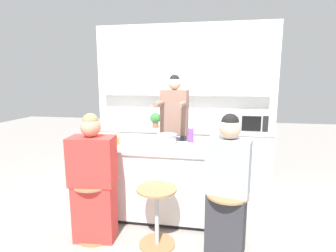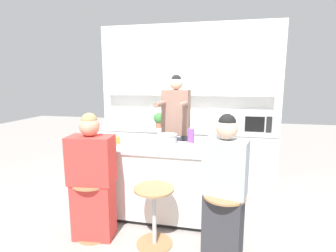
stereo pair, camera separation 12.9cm
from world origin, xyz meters
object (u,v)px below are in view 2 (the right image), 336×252
at_px(fruit_bowl, 187,148).
at_px(bar_stool_leftmost, 93,204).
at_px(coffee_cup_near, 113,144).
at_px(coffee_cup_far, 117,140).
at_px(cooking_pot, 167,139).
at_px(juice_carton, 191,136).
at_px(bar_stool_rightmost, 223,220).
at_px(banana_bunch, 210,148).
at_px(microwave, 256,122).
at_px(potted_plant, 159,119).
at_px(person_cooking, 176,137).
at_px(person_wrapped_blanket, 92,180).
at_px(kitchen_island, 167,182).
at_px(bar_stool_center, 154,211).
at_px(person_seated_near, 224,192).

bearing_deg(fruit_bowl, bar_stool_leftmost, -154.09).
distance_m(coffee_cup_near, coffee_cup_far, 0.17).
xyz_separation_m(cooking_pot, juice_carton, (0.30, 0.01, 0.04)).
bearing_deg(juice_carton, bar_stool_rightmost, -61.72).
distance_m(banana_bunch, juice_carton, 0.35).
xyz_separation_m(bar_stool_leftmost, juice_carton, (0.97, 0.79, 0.64)).
xyz_separation_m(fruit_bowl, microwave, (0.91, 1.46, 0.10)).
bearing_deg(banana_bunch, fruit_bowl, -161.13).
relative_size(cooking_pot, potted_plant, 1.29).
bearing_deg(coffee_cup_far, coffee_cup_near, -83.23).
bearing_deg(juice_carton, coffee_cup_near, -160.39).
bearing_deg(bar_stool_rightmost, coffee_cup_far, 154.74).
xyz_separation_m(person_cooking, person_wrapped_blanket, (-0.67, -1.28, -0.24)).
bearing_deg(microwave, bar_stool_rightmost, -103.74).
relative_size(kitchen_island, bar_stool_center, 2.78).
relative_size(coffee_cup_far, potted_plant, 0.44).
relative_size(person_wrapped_blanket, person_seated_near, 0.98).
relative_size(bar_stool_leftmost, coffee_cup_near, 6.04).
height_order(microwave, potted_plant, microwave).
distance_m(person_wrapped_blanket, coffee_cup_far, 0.70).
xyz_separation_m(bar_stool_leftmost, cooking_pot, (0.67, 0.77, 0.60)).
relative_size(juice_carton, microwave, 0.47).
distance_m(person_wrapped_blanket, fruit_bowl, 1.11).
height_order(fruit_bowl, coffee_cup_far, coffee_cup_far).
relative_size(person_seated_near, juice_carton, 6.42).
bearing_deg(kitchen_island, bar_stool_rightmost, -41.25).
distance_m(fruit_bowl, potted_plant, 1.66).
distance_m(bar_stool_center, banana_bunch, 0.96).
distance_m(kitchen_island, bar_stool_leftmost, 0.93).
height_order(person_wrapped_blanket, microwave, person_wrapped_blanket).
bearing_deg(coffee_cup_far, person_seated_near, -24.89).
relative_size(person_seated_near, fruit_bowl, 7.50).
bearing_deg(person_seated_near, coffee_cup_far, 168.95).
distance_m(bar_stool_leftmost, person_wrapped_blanket, 0.28).
distance_m(person_seated_near, juice_carton, 0.97).
relative_size(coffee_cup_near, potted_plant, 0.39).
xyz_separation_m(kitchen_island, microwave, (1.18, 1.33, 0.58)).
distance_m(person_seated_near, coffee_cup_near, 1.46).
xyz_separation_m(cooking_pot, potted_plant, (-0.42, 1.19, 0.07)).
relative_size(person_seated_near, coffee_cup_near, 13.52).
height_order(bar_stool_rightmost, coffee_cup_far, coffee_cup_far).
height_order(bar_stool_leftmost, potted_plant, potted_plant).
xyz_separation_m(person_cooking, banana_bunch, (0.54, -0.70, 0.04)).
bearing_deg(coffee_cup_far, bar_stool_rightmost, -25.26).
bearing_deg(cooking_pot, bar_stool_leftmost, -131.00).
height_order(kitchen_island, person_wrapped_blanket, person_wrapped_blanket).
bearing_deg(bar_stool_rightmost, coffee_cup_near, 160.51).
distance_m(fruit_bowl, banana_bunch, 0.27).
bearing_deg(potted_plant, person_wrapped_blanket, -96.75).
height_order(bar_stool_center, coffee_cup_far, coffee_cup_far).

